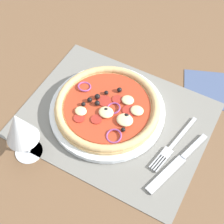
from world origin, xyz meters
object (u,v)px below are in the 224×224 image
fork (172,146)px  knife (178,163)px  napkin (211,90)px  wine_glass (19,128)px  plate (107,111)px  pizza (107,107)px

fork → knife: 4.48cm
knife → napkin: bearing=-161.8°
wine_glass → napkin: bearing=-129.3°
fork → wine_glass: size_ratio=1.21×
fork → napkin: bearing=-175.5°
plate → napkin: (-20.42, -19.62, -0.89)cm
fork → napkin: (-2.35, -20.85, -0.44)cm
napkin → pizza: bearing=44.0°
plate → knife: size_ratio=1.47×
wine_glass → plate: bearing=-120.2°
pizza → knife: (-20.73, 4.73, -2.18)cm
fork → napkin: size_ratio=1.27×
knife → napkin: (0.40, -24.39, -0.47)cm
knife → napkin: knife is taller
napkin → wine_glass: bearing=50.7°
fork → wine_glass: (28.72, 17.09, 9.66)cm
plate → pizza: bearing=154.1°
pizza → knife: pizza is taller
pizza → wine_glass: size_ratio=1.74×
pizza → fork: bearing=176.2°
pizza → knife: bearing=167.1°
fork → wine_glass: bearing=-48.3°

